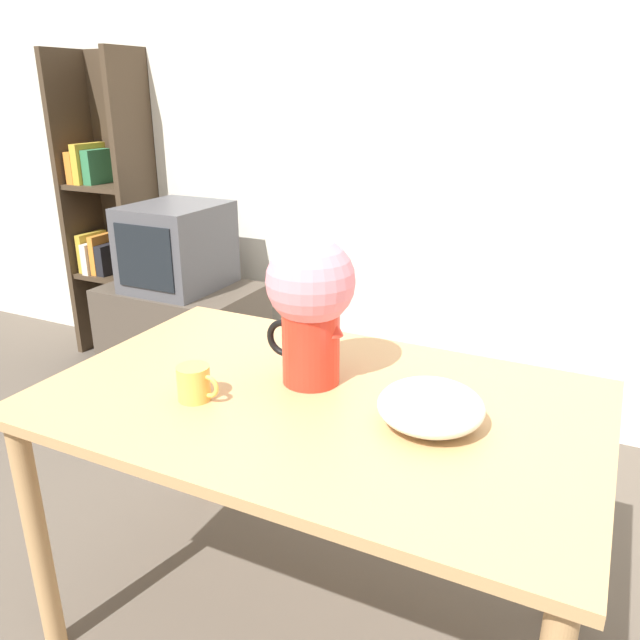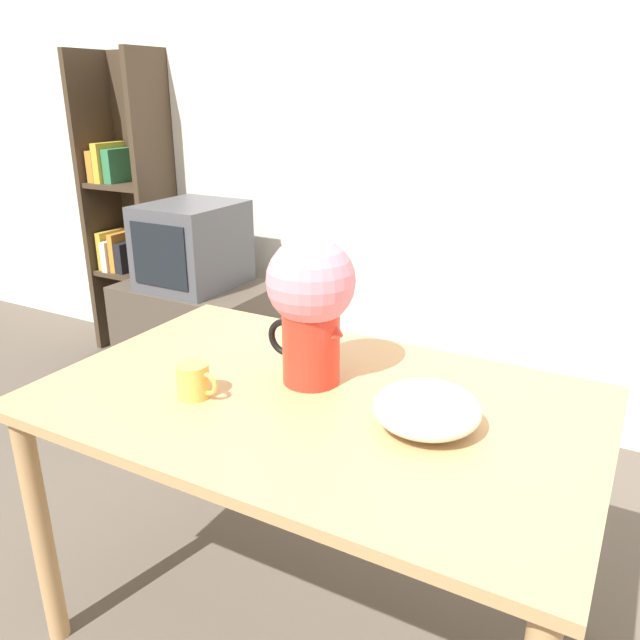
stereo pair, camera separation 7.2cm
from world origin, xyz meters
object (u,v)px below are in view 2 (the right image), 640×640
(flower_vase, at_px, (311,299))
(coffee_mug, at_px, (194,381))
(white_bowl, at_px, (427,409))
(tv_set, at_px, (192,245))

(flower_vase, distance_m, coffee_mug, 0.37)
(coffee_mug, relative_size, white_bowl, 0.47)
(flower_vase, height_order, white_bowl, flower_vase)
(coffee_mug, bearing_deg, flower_vase, 46.13)
(white_bowl, bearing_deg, flower_vase, 165.81)
(flower_vase, bearing_deg, coffee_mug, -133.87)
(flower_vase, relative_size, coffee_mug, 3.40)
(coffee_mug, relative_size, tv_set, 0.24)
(white_bowl, bearing_deg, tv_set, 145.45)
(white_bowl, relative_size, tv_set, 0.52)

